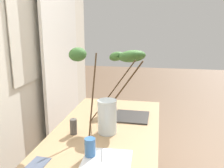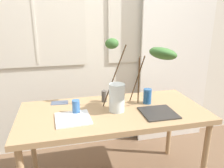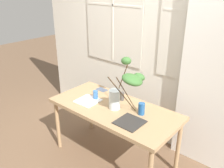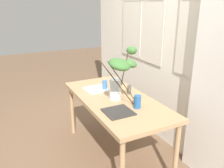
{
  "view_description": "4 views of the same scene",
  "coord_description": "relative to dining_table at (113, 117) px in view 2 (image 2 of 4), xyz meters",
  "views": [
    {
      "loc": [
        -1.56,
        -0.35,
        1.51
      ],
      "look_at": [
        -0.01,
        -0.06,
        1.12
      ],
      "focal_mm": 40.15,
      "sensor_mm": 36.0,
      "label": 1
    },
    {
      "loc": [
        -0.42,
        -1.67,
        1.54
      ],
      "look_at": [
        -0.01,
        0.01,
        1.0
      ],
      "focal_mm": 35.22,
      "sensor_mm": 36.0,
      "label": 2
    },
    {
      "loc": [
        1.61,
        -1.93,
        2.16
      ],
      "look_at": [
        0.03,
        -0.07,
        1.1
      ],
      "focal_mm": 38.3,
      "sensor_mm": 36.0,
      "label": 3
    },
    {
      "loc": [
        2.21,
        -1.16,
        1.8
      ],
      "look_at": [
        0.05,
        -0.07,
        0.96
      ],
      "focal_mm": 37.45,
      "sensor_mm": 36.0,
      "label": 4
    }
  ],
  "objects": [
    {
      "name": "back_wall_with_windows",
      "position": [
        0.0,
        0.8,
        0.67
      ],
      "size": [
        4.09,
        0.14,
        2.69
      ],
      "color": "silver",
      "rests_on": "ground"
    },
    {
      "name": "curtain_sheer_side",
      "position": [
        0.94,
        0.66,
        0.53
      ],
      "size": [
        0.89,
        0.03,
        2.45
      ],
      "primitive_type": "cube",
      "color": "white",
      "rests_on": "ground"
    },
    {
      "name": "dining_table",
      "position": [
        0.0,
        0.0,
        0.0
      ],
      "size": [
        1.58,
        0.74,
        0.76
      ],
      "color": "tan",
      "rests_on": "ground"
    },
    {
      "name": "vase_with_branches",
      "position": [
        0.17,
        -0.04,
        0.39
      ],
      "size": [
        0.57,
        0.53,
        0.59
      ],
      "color": "silver",
      "rests_on": "dining_table"
    },
    {
      "name": "drinking_glass_blue_left",
      "position": [
        -0.31,
        0.01,
        0.13
      ],
      "size": [
        0.06,
        0.06,
        0.12
      ],
      "primitive_type": "cylinder",
      "color": "#386BAD",
      "rests_on": "dining_table"
    },
    {
      "name": "drinking_glass_blue_right",
      "position": [
        0.34,
        0.08,
        0.14
      ],
      "size": [
        0.08,
        0.08,
        0.14
      ],
      "primitive_type": "cylinder",
      "color": "#235693",
      "rests_on": "dining_table"
    },
    {
      "name": "plate_square_left",
      "position": [
        -0.35,
        -0.09,
        0.07
      ],
      "size": [
        0.28,
        0.28,
        0.01
      ],
      "primitive_type": "cube",
      "rotation": [
        0.0,
        0.0,
        0.05
      ],
      "color": "white",
      "rests_on": "dining_table"
    },
    {
      "name": "plate_square_right",
      "position": [
        0.35,
        -0.15,
        0.07
      ],
      "size": [
        0.28,
        0.28,
        0.01
      ],
      "primitive_type": "cube",
      "rotation": [
        0.0,
        0.0,
        -0.01
      ],
      "color": "#2D2B28",
      "rests_on": "dining_table"
    },
    {
      "name": "napkin_folded",
      "position": [
        -0.44,
        0.27,
        0.07
      ],
      "size": [
        0.16,
        0.11,
        0.0
      ],
      "primitive_type": "cube",
      "rotation": [
        0.0,
        0.0,
        -0.07
      ],
      "color": "#4C566B",
      "rests_on": "dining_table"
    },
    {
      "name": "pillar_candle",
      "position": [
        -0.04,
        0.21,
        0.12
      ],
      "size": [
        0.05,
        0.05,
        0.12
      ],
      "color": "#514C47",
      "rests_on": "dining_table"
    }
  ]
}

